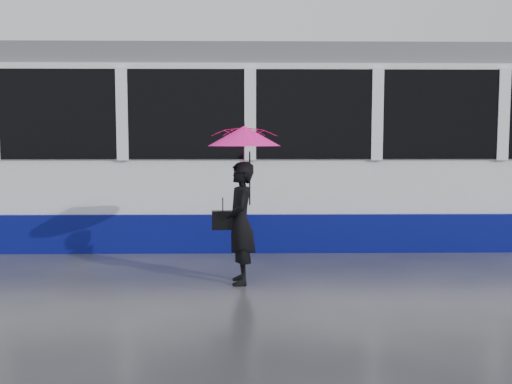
{
  "coord_description": "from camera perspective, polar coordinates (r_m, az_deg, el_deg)",
  "views": [
    {
      "loc": [
        -0.63,
        -7.72,
        1.79
      ],
      "look_at": [
        -0.5,
        -0.09,
        1.1
      ],
      "focal_mm": 40.0,
      "sensor_mm": 36.0,
      "label": 1
    }
  ],
  "objects": [
    {
      "name": "rails",
      "position": [
        10.39,
        2.5,
        -4.71
      ],
      "size": [
        34.0,
        1.51,
        0.02
      ],
      "color": "#3F3D38",
      "rests_on": "ground"
    },
    {
      "name": "handbag",
      "position": [
        7.13,
        -3.34,
        -2.81
      ],
      "size": [
        0.28,
        0.14,
        0.42
      ],
      "rotation": [
        0.0,
        0.0,
        0.09
      ],
      "color": "black",
      "rests_on": "ground"
    },
    {
      "name": "ground",
      "position": [
        7.95,
        3.61,
        -7.85
      ],
      "size": [
        90.0,
        90.0,
        0.0
      ],
      "primitive_type": "plane",
      "color": "#27272C",
      "rests_on": "ground"
    },
    {
      "name": "umbrella",
      "position": [
        7.04,
        -1.18,
        4.22
      ],
      "size": [
        0.98,
        0.98,
        1.03
      ],
      "rotation": [
        0.0,
        0.0,
        0.09
      ],
      "color": "#DA1266",
      "rests_on": "ground"
    },
    {
      "name": "woman",
      "position": [
        7.11,
        -1.57,
        -3.13
      ],
      "size": [
        0.42,
        0.59,
        1.53
      ],
      "primitive_type": "imported",
      "rotation": [
        0.0,
        0.0,
        -1.48
      ],
      "color": "black",
      "rests_on": "ground"
    },
    {
      "name": "tram",
      "position": [
        10.54,
        13.13,
        4.2
      ],
      "size": [
        26.0,
        2.56,
        3.35
      ],
      "color": "white",
      "rests_on": "ground"
    }
  ]
}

